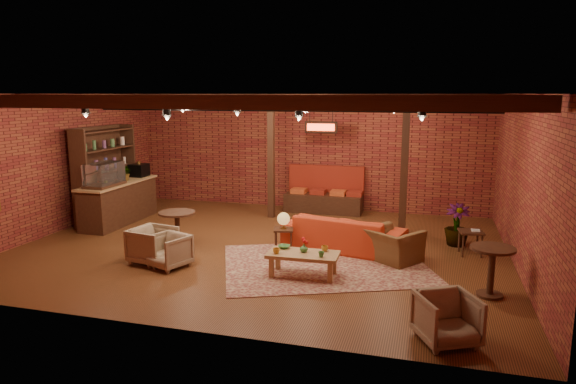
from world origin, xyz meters
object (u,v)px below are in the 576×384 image
(armchair_far, at_px, (447,316))
(sofa, at_px, (343,233))
(coffee_table, at_px, (303,255))
(side_table_lamp, at_px, (284,222))
(armchair_b, at_px, (168,249))
(round_table_right, at_px, (492,264))
(round_table_left, at_px, (177,224))
(plant_tall, at_px, (460,183))
(side_table_book, at_px, (471,232))
(armchair_a, at_px, (153,243))
(armchair_right, at_px, (392,240))

(armchair_far, bearing_deg, sofa, 91.31)
(coffee_table, height_order, side_table_lamp, side_table_lamp)
(coffee_table, relative_size, armchair_b, 1.84)
(round_table_right, bearing_deg, round_table_left, 170.89)
(round_table_left, xyz_separation_m, plant_tall, (5.63, 1.83, 0.82))
(round_table_left, height_order, side_table_book, round_table_left)
(coffee_table, relative_size, armchair_far, 1.75)
(plant_tall, bearing_deg, armchair_a, -153.84)
(side_table_lamp, height_order, armchair_a, side_table_lamp)
(armchair_a, height_order, armchair_right, armchair_right)
(sofa, bearing_deg, plant_tall, -145.23)
(armchair_far, bearing_deg, plant_tall, 59.27)
(armchair_far, relative_size, plant_tall, 0.27)
(armchair_right, height_order, plant_tall, plant_tall)
(round_table_left, bearing_deg, armchair_right, 5.15)
(armchair_b, bearing_deg, side_table_lamp, 61.40)
(round_table_left, relative_size, plant_tall, 0.29)
(armchair_right, distance_m, armchair_far, 3.33)
(armchair_a, distance_m, armchair_right, 4.61)
(round_table_left, bearing_deg, side_table_book, 11.75)
(side_table_lamp, relative_size, plant_tall, 0.30)
(coffee_table, relative_size, armchair_right, 1.30)
(side_table_lamp, bearing_deg, armchair_a, -148.05)
(armchair_a, distance_m, side_table_book, 6.29)
(round_table_left, bearing_deg, armchair_b, -70.85)
(round_table_left, bearing_deg, coffee_table, -16.92)
(coffee_table, xyz_separation_m, round_table_left, (-2.92, 0.89, 0.15))
(side_table_book, bearing_deg, side_table_lamp, -167.86)
(side_table_book, bearing_deg, armchair_far, -97.62)
(sofa, relative_size, armchair_a, 3.23)
(armchair_a, bearing_deg, side_table_book, -59.89)
(armchair_b, bearing_deg, side_table_book, 43.93)
(side_table_book, bearing_deg, plant_tall, 111.95)
(sofa, height_order, armchair_b, sofa)
(round_table_right, xyz_separation_m, plant_tall, (-0.41, 2.80, 0.81))
(coffee_table, distance_m, side_table_lamp, 1.53)
(side_table_lamp, height_order, armchair_right, armchair_right)
(side_table_book, bearing_deg, armchair_right, -150.91)
(armchair_a, relative_size, round_table_right, 0.94)
(coffee_table, xyz_separation_m, round_table_right, (3.13, -0.08, 0.16))
(side_table_lamp, xyz_separation_m, round_table_right, (3.86, -1.40, -0.08))
(coffee_table, bearing_deg, armchair_far, -38.34)
(armchair_a, xyz_separation_m, armchair_b, (0.41, -0.16, -0.04))
(plant_tall, bearing_deg, armchair_b, -150.78)
(side_table_book, distance_m, armchair_far, 4.06)
(coffee_table, bearing_deg, armchair_right, 41.14)
(armchair_b, relative_size, side_table_book, 1.32)
(round_table_right, bearing_deg, armchair_right, 140.51)
(armchair_far, bearing_deg, coffee_table, 114.56)
(coffee_table, relative_size, plant_tall, 0.47)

